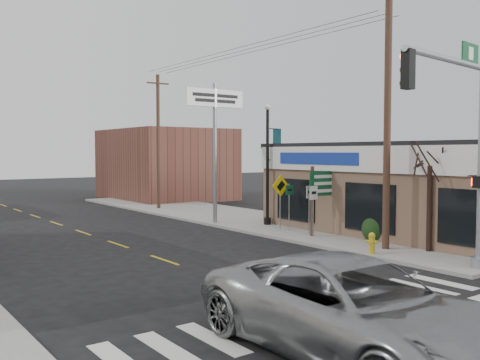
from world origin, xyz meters
TOP-DOWN VIEW (x-y plane):
  - ground at (0.00, 0.00)m, footprint 140.00×140.00m
  - sidewalk_right at (9.00, 13.00)m, footprint 6.00×38.00m
  - center_line at (0.00, 8.00)m, footprint 0.12×56.00m
  - crosswalk at (0.00, 0.40)m, footprint 11.00×2.20m
  - thrift_store at (14.50, 6.00)m, footprint 12.00×14.00m
  - bldg_distant_right at (12.00, 30.00)m, footprint 8.00×10.00m
  - suv at (-1.41, -1.92)m, footprint 3.03×6.52m
  - traffic_signal_pole at (6.38, 0.43)m, footprint 5.43×0.40m
  - guide_sign at (8.11, 8.23)m, footprint 1.74×0.14m
  - fire_hydrant at (6.30, 4.04)m, footprint 0.24×0.24m
  - ped_crossing_sign at (7.59, 10.59)m, footprint 1.00×0.07m
  - lamp_post at (8.26, 12.31)m, footprint 0.79×0.62m
  - dance_center_sign at (6.50, 14.53)m, footprint 3.39×0.21m
  - bare_tree at (8.38, 3.11)m, footprint 2.37×2.37m
  - shrub_front at (10.47, 3.70)m, footprint 1.17×1.17m
  - shrub_back at (8.83, 5.89)m, footprint 1.23×1.23m
  - utility_pole_near at (7.50, 4.38)m, footprint 1.79×0.27m
  - utility_pole_far at (7.50, 22.67)m, footprint 1.51×0.23m

SIDE VIEW (x-z plane):
  - ground at x=0.00m, z-range 0.00..0.00m
  - center_line at x=0.00m, z-range 0.00..0.01m
  - crosswalk at x=0.00m, z-range 0.00..0.01m
  - sidewalk_right at x=9.00m, z-range 0.00..0.13m
  - fire_hydrant at x=6.30m, z-range 0.16..0.94m
  - shrub_front at x=10.47m, z-range 0.13..1.01m
  - shrub_back at x=8.83m, z-range 0.13..1.05m
  - suv at x=-1.41m, z-range 0.00..1.81m
  - ped_crossing_sign at x=7.59m, z-range 0.62..3.19m
  - thrift_store at x=14.50m, z-range 0.00..4.00m
  - guide_sign at x=8.11m, z-range 0.56..3.61m
  - bldg_distant_right at x=12.00m, z-range 0.00..5.60m
  - lamp_post at x=8.26m, z-range 0.61..6.68m
  - bare_tree at x=8.38m, z-range 1.49..6.23m
  - traffic_signal_pole at x=6.38m, z-range 0.78..7.66m
  - utility_pole_far at x=7.50m, z-range 0.24..8.92m
  - utility_pole_near at x=7.50m, z-range 0.26..10.56m
  - dance_center_sign at x=6.50m, z-range 1.91..9.13m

